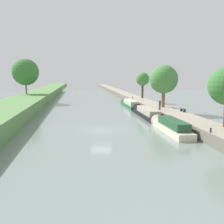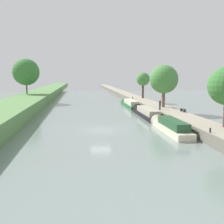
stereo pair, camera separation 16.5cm
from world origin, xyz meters
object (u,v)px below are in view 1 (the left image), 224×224
at_px(mooring_bollard_near, 211,130).
at_px(narrowboat_black, 146,113).
at_px(narrowboat_green, 130,104).
at_px(mooring_bollard_far, 132,98).
at_px(narrowboat_cream, 170,126).
at_px(person_walking, 160,104).
at_px(park_bench, 183,109).

bearing_deg(mooring_bollard_near, narrowboat_black, 95.73).
bearing_deg(narrowboat_black, narrowboat_green, 90.29).
relative_size(narrowboat_green, mooring_bollard_near, 28.12).
distance_m(mooring_bollard_near, mooring_bollard_far, 37.46).
xyz_separation_m(mooring_bollard_near, mooring_bollard_far, (0.00, 37.46, 0.00)).
bearing_deg(narrowboat_cream, person_walking, 78.71).
bearing_deg(mooring_bollard_far, narrowboat_cream, -93.52).
bearing_deg(person_walking, narrowboat_green, 98.41).
relative_size(narrowboat_cream, mooring_bollard_far, 23.13).
height_order(narrowboat_black, narrowboat_green, narrowboat_green).
xyz_separation_m(narrowboat_cream, mooring_bollard_far, (1.94, 31.50, 0.70)).
xyz_separation_m(person_walking, mooring_bollard_far, (-0.26, 20.52, -0.65)).
relative_size(narrowboat_cream, narrowboat_green, 0.82).
distance_m(narrowboat_green, person_walking, 14.60).
distance_m(mooring_bollard_far, park_bench, 23.30).
bearing_deg(mooring_bollard_far, park_bench, -82.41).
xyz_separation_m(person_walking, park_bench, (2.82, -2.58, -0.53)).
bearing_deg(mooring_bollard_near, person_walking, 89.13).
xyz_separation_m(narrowboat_green, mooring_bollard_far, (1.87, 6.14, 0.75)).
relative_size(narrowboat_black, mooring_bollard_far, 28.90).
bearing_deg(person_walking, mooring_bollard_far, 90.72).
relative_size(narrowboat_black, mooring_bollard_near, 28.90).
relative_size(person_walking, mooring_bollard_far, 3.69).
height_order(mooring_bollard_far, park_bench, park_bench).
height_order(narrowboat_cream, mooring_bollard_far, narrowboat_cream).
bearing_deg(narrowboat_cream, narrowboat_black, 89.35).
distance_m(narrowboat_green, park_bench, 17.69).
xyz_separation_m(narrowboat_black, person_walking, (2.06, -0.97, 1.41)).
xyz_separation_m(narrowboat_cream, narrowboat_black, (0.14, 11.96, -0.06)).
relative_size(narrowboat_cream, mooring_bollard_near, 23.13).
xyz_separation_m(narrowboat_black, mooring_bollard_near, (1.80, -17.92, 0.77)).
distance_m(narrowboat_cream, person_walking, 11.28).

